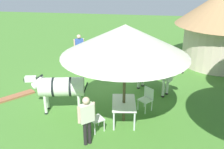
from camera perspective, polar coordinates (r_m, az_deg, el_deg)
The scene contains 12 objects.
ground_plane at distance 12.40m, azimuth -1.04°, elevation -2.43°, with size 36.00×36.00×0.00m, color #44792D.
thatched_hut at distance 15.62m, azimuth 22.36°, elevation 10.08°, with size 4.99×4.99×4.06m.
shade_umbrella at distance 8.63m, azimuth 2.78°, elevation 7.20°, with size 4.19×4.19×3.48m.
patio_dining_table at distance 9.52m, azimuth 2.52°, elevation -6.38°, with size 1.40×0.96×0.74m.
patio_chair_west_end at distance 10.34m, azimuth 7.36°, elevation -4.85°, with size 0.61×0.61×0.90m.
patio_chair_east_end at distance 9.04m, azimuth -3.77°, elevation -9.07°, with size 0.61×0.61×0.90m.
guest_beside_umbrella at distance 8.22m, azimuth -5.38°, elevation -8.83°, with size 0.44×0.47×1.64m.
standing_watcher at distance 14.96m, azimuth -6.95°, elevation 5.94°, with size 0.39×0.53×1.64m.
zebra_nearest_camera at distance 13.79m, azimuth -2.16°, elevation 4.44°, with size 2.02×1.47×1.48m.
zebra_by_umbrella at distance 11.63m, azimuth 8.99°, elevation 0.65°, with size 1.49×2.03×1.49m.
zebra_toward_hut at distance 10.14m, azimuth -10.87°, elevation -2.65°, with size 0.98×2.29×1.53m.
brick_patio_kerb at distance 11.94m, azimuth -22.37°, elevation -5.13°, with size 2.80×0.36×0.08m, color #975C3C.
Camera 1 is at (11.08, 1.76, 5.29)m, focal length 43.30 mm.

